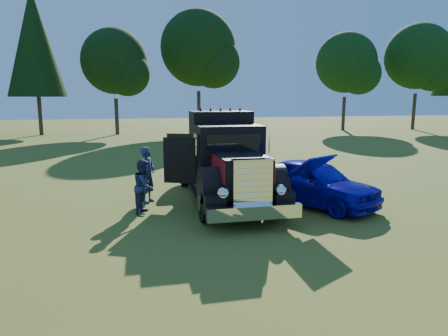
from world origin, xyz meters
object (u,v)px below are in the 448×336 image
spectator_near (148,175)px  spectator_far (144,186)px  diamond_t_truck (226,164)px  hotrod_coupe (313,182)px

spectator_near → spectator_far: (-0.15, -1.20, -0.12)m
spectator_far → diamond_t_truck: bearing=-58.8°
hotrod_coupe → spectator_far: 5.40m
diamond_t_truck → spectator_near: (-2.56, 0.42, -0.34)m
spectator_near → spectator_far: 1.21m
spectator_far → hotrod_coupe: bearing=-77.5°
diamond_t_truck → spectator_far: 2.86m
hotrod_coupe → spectator_near: (-5.25, 1.44, 0.19)m
spectator_near → diamond_t_truck: bearing=-71.0°
hotrod_coupe → spectator_near: 5.45m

